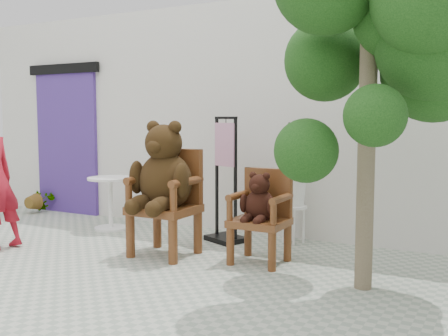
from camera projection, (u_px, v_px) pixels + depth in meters
name	position (u px, v px, depth m)	size (l,w,h in m)	color
ground_plane	(106.00, 288.00, 4.65)	(60.00, 60.00, 0.00)	#9EA392
back_wall	(255.00, 118.00, 7.22)	(9.00, 1.00, 3.00)	silver
doorway	(67.00, 139.00, 8.21)	(1.40, 0.11, 2.33)	#472A80
chair_big	(164.00, 180.00, 5.68)	(0.72, 0.77, 1.47)	#4C2710
chair_small	(261.00, 207.00, 5.42)	(0.55, 0.51, 0.97)	#4C2710
cafe_table	(110.00, 197.00, 7.04)	(0.60, 0.60, 0.70)	white
display_stand	(226.00, 194.00, 6.33)	(0.55, 0.50, 1.51)	black
stool_bucket	(294.00, 190.00, 6.23)	(0.32, 0.32, 1.45)	white
tree	(395.00, 40.00, 4.30)	(1.90, 1.56, 3.03)	brown
potted_plant	(40.00, 199.00, 8.29)	(0.40, 0.34, 0.44)	black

